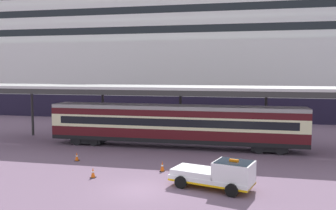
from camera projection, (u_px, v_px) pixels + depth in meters
name	position (u px, v px, depth m)	size (l,w,h in m)	color
ground_plane	(139.00, 190.00, 22.63)	(400.00, 400.00, 0.00)	slate
cruise_ship	(117.00, 51.00, 70.82)	(179.10, 29.90, 33.42)	black
platform_canopy	(176.00, 89.00, 34.95)	(43.16, 5.86, 5.92)	#BABABA
train_carriage	(175.00, 124.00, 34.87)	(24.51, 2.81, 4.11)	black
service_truck	(219.00, 174.00, 22.64)	(5.55, 3.35, 2.02)	white
traffic_cone_near	(93.00, 173.00, 25.12)	(0.36, 0.36, 0.74)	black
traffic_cone_mid	(162.00, 166.00, 26.69)	(0.36, 0.36, 0.78)	black
traffic_cone_far	(77.00, 157.00, 29.84)	(0.36, 0.36, 0.73)	black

